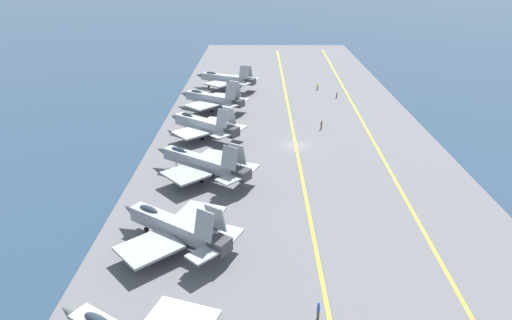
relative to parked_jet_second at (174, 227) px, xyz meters
The scene contains 13 objects.
ground_plane 33.08m from the parked_jet_second, 27.81° to the right, with size 2000.00×2000.00×0.00m, color #23384C.
carrier_deck 33.06m from the parked_jet_second, 27.81° to the right, with size 194.40×49.06×0.40m, color #565659.
deck_stripe_foul_line 41.10m from the parked_jet_second, 44.72° to the right, with size 174.96×0.36×0.01m, color yellow.
deck_stripe_centerline 33.05m from the parked_jet_second, 27.81° to the right, with size 174.96×0.36×0.01m, color yellow.
parked_jet_second is the anchor object (origin of this frame).
parked_jet_third 16.50m from the parked_jet_second, ahead, with size 13.36×16.07×6.42m.
parked_jet_fourth 32.90m from the parked_jet_second, ahead, with size 12.91×14.78×6.31m.
parked_jet_fifth 48.42m from the parked_jet_second, ahead, with size 12.93×15.33×6.72m.
parked_jet_sixth 64.84m from the parked_jet_second, ahead, with size 12.30×15.94×6.27m.
crew_blue_vest 18.31m from the parked_jet_second, 128.19° to the right, with size 0.41×0.31×1.80m.
crew_brown_vest 42.47m from the parked_jet_second, 29.10° to the right, with size 0.46×0.41×1.71m.
crew_white_vest 64.05m from the parked_jet_second, 24.71° to the right, with size 0.46×0.44×1.71m.
crew_yellow_vest 68.98m from the parked_jet_second, 19.65° to the right, with size 0.42×0.46×1.65m.
Camera 1 is at (-71.29, 6.22, 29.24)m, focal length 32.00 mm.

